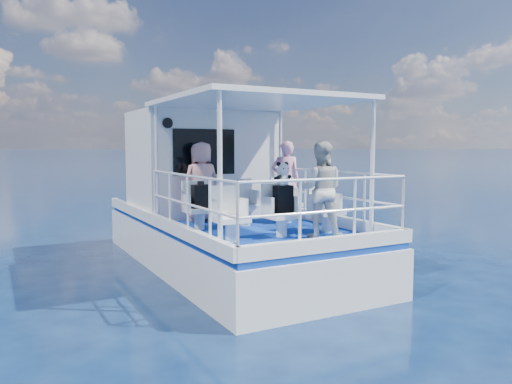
% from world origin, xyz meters
% --- Properties ---
extents(ground, '(2000.00, 2000.00, 0.00)m').
position_xyz_m(ground, '(0.00, 0.00, 0.00)').
color(ground, '#071739').
rests_on(ground, ground).
extents(hull, '(3.00, 7.00, 1.60)m').
position_xyz_m(hull, '(0.00, 1.00, 0.00)').
color(hull, white).
rests_on(hull, ground).
extents(deck, '(2.90, 6.90, 0.10)m').
position_xyz_m(deck, '(0.00, 1.00, 0.85)').
color(deck, navy).
rests_on(deck, hull).
extents(cabin, '(2.85, 2.00, 2.20)m').
position_xyz_m(cabin, '(0.00, 2.30, 2.00)').
color(cabin, white).
rests_on(cabin, deck).
extents(canopy, '(3.00, 3.20, 0.08)m').
position_xyz_m(canopy, '(0.00, -0.20, 3.14)').
color(canopy, white).
rests_on(canopy, cabin).
extents(canopy_posts, '(2.77, 2.97, 2.20)m').
position_xyz_m(canopy_posts, '(0.00, -0.25, 2.00)').
color(canopy_posts, white).
rests_on(canopy_posts, deck).
extents(railings, '(2.84, 3.59, 1.00)m').
position_xyz_m(railings, '(0.00, -0.58, 1.40)').
color(railings, white).
rests_on(railings, deck).
extents(seat_port_fwd, '(0.48, 0.46, 0.38)m').
position_xyz_m(seat_port_fwd, '(-0.90, 0.20, 1.09)').
color(seat_port_fwd, white).
rests_on(seat_port_fwd, deck).
extents(seat_center_fwd, '(0.48, 0.46, 0.38)m').
position_xyz_m(seat_center_fwd, '(0.00, 0.20, 1.09)').
color(seat_center_fwd, white).
rests_on(seat_center_fwd, deck).
extents(seat_stbd_fwd, '(0.48, 0.46, 0.38)m').
position_xyz_m(seat_stbd_fwd, '(0.90, 0.20, 1.09)').
color(seat_stbd_fwd, white).
rests_on(seat_stbd_fwd, deck).
extents(seat_port_aft, '(0.48, 0.46, 0.38)m').
position_xyz_m(seat_port_aft, '(-0.90, -1.10, 1.09)').
color(seat_port_aft, white).
rests_on(seat_port_aft, deck).
extents(seat_center_aft, '(0.48, 0.46, 0.38)m').
position_xyz_m(seat_center_aft, '(0.00, -1.10, 1.09)').
color(seat_center_aft, white).
rests_on(seat_center_aft, deck).
extents(seat_stbd_aft, '(0.48, 0.46, 0.38)m').
position_xyz_m(seat_stbd_aft, '(0.90, -1.10, 1.09)').
color(seat_stbd_aft, white).
rests_on(seat_stbd_aft, deck).
extents(passenger_port_fwd, '(0.60, 0.44, 1.55)m').
position_xyz_m(passenger_port_fwd, '(-0.53, 1.00, 1.67)').
color(passenger_port_fwd, '#E8A196').
rests_on(passenger_port_fwd, deck).
extents(passenger_stbd_fwd, '(0.67, 0.57, 1.57)m').
position_xyz_m(passenger_stbd_fwd, '(1.18, 0.70, 1.68)').
color(passenger_stbd_fwd, '#F19BBE').
rests_on(passenger_stbd_fwd, deck).
extents(passenger_stbd_aft, '(0.94, 0.89, 1.53)m').
position_xyz_m(passenger_stbd_aft, '(0.51, -1.44, 1.67)').
color(passenger_stbd_aft, beige).
rests_on(passenger_stbd_aft, deck).
extents(backpack_port, '(0.31, 0.18, 0.41)m').
position_xyz_m(backpack_port, '(-0.88, 0.17, 1.48)').
color(backpack_port, black).
rests_on(backpack_port, seat_port_fwd).
extents(backpack_center, '(0.30, 0.17, 0.45)m').
position_xyz_m(backpack_center, '(0.03, -1.09, 1.50)').
color(backpack_center, black).
rests_on(backpack_center, seat_center_aft).
extents(compact_camera, '(0.10, 0.06, 0.06)m').
position_xyz_m(compact_camera, '(-0.88, 0.18, 1.72)').
color(compact_camera, black).
rests_on(compact_camera, backpack_port).
extents(panda, '(0.25, 0.20, 0.38)m').
position_xyz_m(panda, '(0.01, -1.10, 1.91)').
color(panda, silver).
rests_on(panda, backpack_center).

